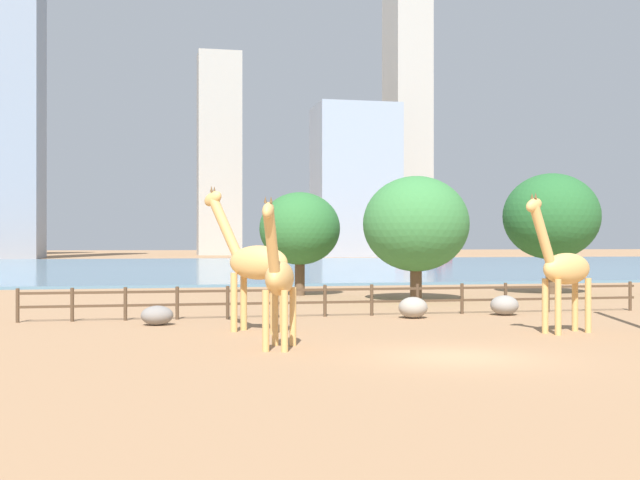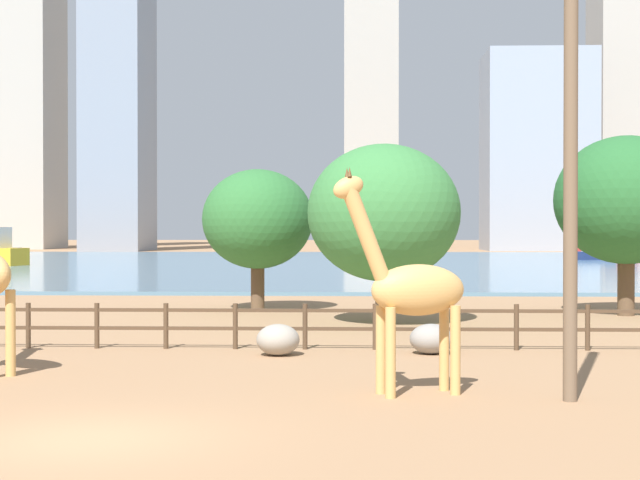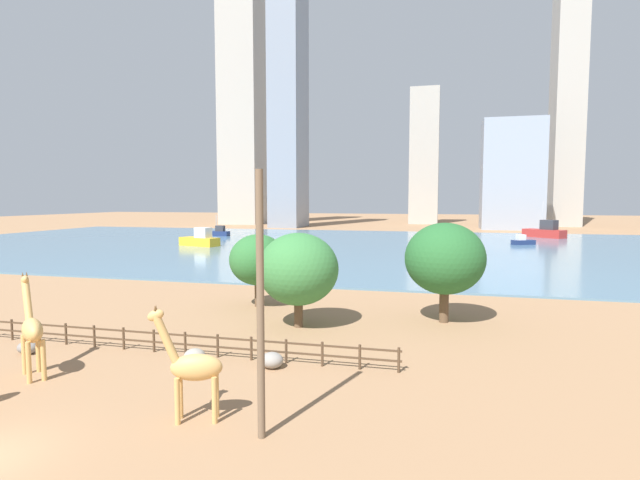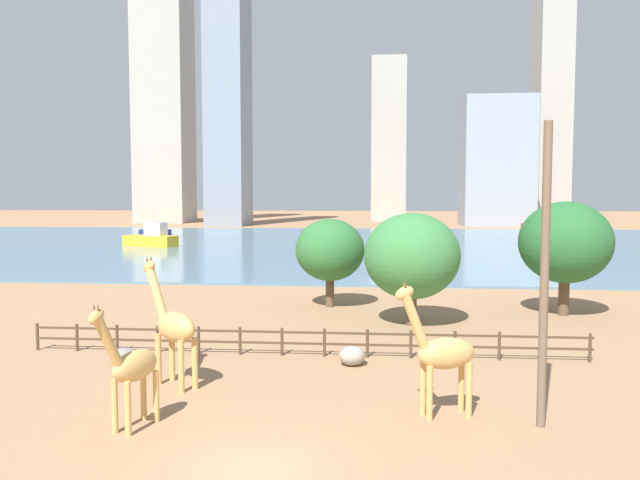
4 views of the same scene
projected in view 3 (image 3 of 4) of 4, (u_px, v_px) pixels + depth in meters
The scene contains 21 objects.
ground_plane at pixel (363, 245), 94.05m from camera, with size 400.00×400.00×0.00m, color #9E7551.
harbor_water at pixel (361, 246), 91.15m from camera, with size 180.00×86.00×0.20m, color slate.
giraffe_tall at pixel (32, 329), 24.52m from camera, with size 3.05×2.59×5.02m.
giraffe_young at pixel (192, 367), 19.57m from camera, with size 2.95×1.47×4.67m.
utility_pole at pixel (260, 306), 17.96m from camera, with size 0.28×0.28×9.82m, color brown.
boulder_near_fence at pixel (195, 357), 26.42m from camera, with size 1.17×1.14×0.85m, color gray.
boulder_by_pole at pixel (28, 348), 28.25m from camera, with size 1.18×0.96×0.72m, color gray.
boulder_small at pixel (272, 360), 25.86m from camera, with size 1.18×1.10×0.83m, color gray.
enclosure_fence at pixel (170, 340), 28.30m from camera, with size 26.12×0.14×1.30m.
tree_left_large at pixel (298, 269), 33.89m from camera, with size 5.49×5.49×6.48m.
tree_center_broad at pixel (258, 260), 40.50m from camera, with size 4.62×4.62×5.91m.
tree_right_tall at pixel (445, 259), 35.17m from camera, with size 5.63×5.63×7.10m.
boat_ferry at pixel (545, 231), 110.73m from camera, with size 8.80×8.33×8.03m.
boat_sailboat at pixel (218, 232), 115.47m from camera, with size 5.48×2.02×4.92m.
boat_tug at pixel (523, 241), 93.37m from camera, with size 4.55×3.45×1.91m.
boat_barge at pixel (200, 240), 90.86m from camera, with size 8.14×4.84×3.37m.
skyline_tower_needle at pixel (424, 157), 173.95m from camera, with size 9.90×8.20×46.84m, color #ADA89E.
skyline_block_central at pixel (288, 99), 152.98m from camera, with size 9.19×14.27×78.95m, color gray.
skyline_tower_glass at pixel (243, 88), 171.89m from camera, with size 13.59×13.97×93.59m, color #ADA89E.
skyline_block_left at pixel (512, 175), 143.05m from camera, with size 16.79×13.01×31.22m, color #939EAD.
skyline_block_right at pixel (569, 60), 157.11m from camera, with size 8.66×13.06×104.83m, color #ADA89E.
Camera 3 is at (15.05, -12.79, 8.77)m, focal length 28.00 mm.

